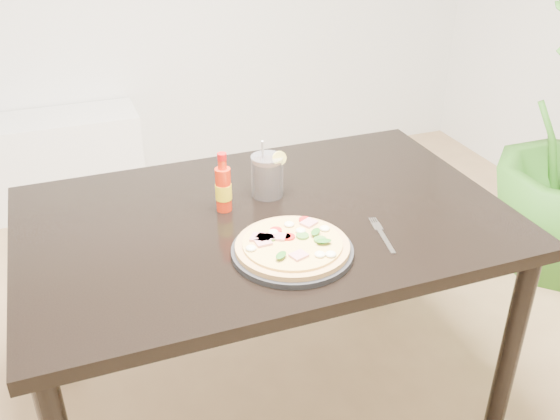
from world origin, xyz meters
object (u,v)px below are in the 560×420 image
object	(u,v)px
plate	(292,251)
media_console	(4,169)
hot_sauce_bottle	(223,188)
cola_cup	(267,177)
dining_table	(266,240)
fork	(382,234)
pizza	(292,245)

from	to	relation	value
plate	media_console	distance (m)	2.20
media_console	hot_sauce_bottle	bearing A→B (deg)	-66.84
plate	cola_cup	distance (m)	0.34
dining_table	media_console	world-z (taller)	dining_table
fork	media_console	world-z (taller)	fork
pizza	cola_cup	bearing A→B (deg)	81.27
fork	cola_cup	bearing A→B (deg)	133.26
dining_table	cola_cup	distance (m)	0.19
plate	media_console	size ratio (longest dim) A/B	0.23
hot_sauce_bottle	cola_cup	xyz separation A→B (m)	(0.15, 0.05, -0.01)
dining_table	hot_sauce_bottle	xyz separation A→B (m)	(-0.10, 0.07, 0.15)
dining_table	fork	world-z (taller)	fork
pizza	cola_cup	size ratio (longest dim) A/B	1.59
dining_table	plate	bearing A→B (deg)	-90.65
plate	fork	distance (m)	0.26
pizza	plate	bearing A→B (deg)	-89.82
pizza	hot_sauce_bottle	distance (m)	0.31
plate	hot_sauce_bottle	size ratio (longest dim) A/B	1.77
plate	hot_sauce_bottle	xyz separation A→B (m)	(-0.10, 0.29, 0.06)
pizza	dining_table	bearing A→B (deg)	89.34
hot_sauce_bottle	fork	size ratio (longest dim) A/B	0.96
fork	media_console	bearing A→B (deg)	129.57
cola_cup	fork	bearing A→B (deg)	-57.53
pizza	fork	distance (m)	0.27
dining_table	cola_cup	xyz separation A→B (m)	(0.05, 0.12, 0.14)
pizza	fork	xyz separation A→B (m)	(0.26, 0.00, -0.02)
plate	dining_table	bearing A→B (deg)	89.35
dining_table	fork	xyz separation A→B (m)	(0.26, -0.22, 0.09)
hot_sauce_bottle	cola_cup	distance (m)	0.16
hot_sauce_bottle	fork	bearing A→B (deg)	-38.51
dining_table	pizza	world-z (taller)	pizza
pizza	hot_sauce_bottle	size ratio (longest dim) A/B	1.65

